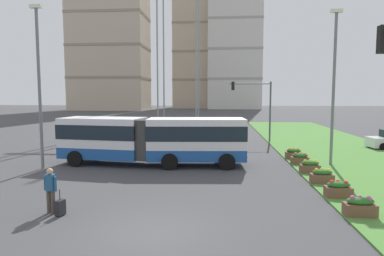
% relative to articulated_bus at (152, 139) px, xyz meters
% --- Properties ---
extents(ground_plane, '(260.00, 260.00, 0.00)m').
position_rel_articulated_bus_xyz_m(ground_plane, '(2.10, -10.73, -1.65)').
color(ground_plane, '#424244').
extents(grass_median, '(10.00, 70.00, 0.08)m').
position_rel_articulated_bus_xyz_m(grass_median, '(13.80, -0.73, -1.61)').
color(grass_median, '#4C8438').
rests_on(grass_median, ground_plane).
extents(articulated_bus, '(12.03, 3.36, 3.00)m').
position_rel_articulated_bus_xyz_m(articulated_bus, '(0.00, 0.00, 0.00)').
color(articulated_bus, white).
rests_on(articulated_bus, ground).
extents(car_navy_sedan, '(4.61, 2.50, 1.58)m').
position_rel_articulated_bus_xyz_m(car_navy_sedan, '(-3.94, 8.36, -0.90)').
color(car_navy_sedan, '#19234C').
rests_on(car_navy_sedan, ground).
extents(pedestrian_crossing, '(0.56, 0.36, 1.74)m').
position_rel_articulated_bus_xyz_m(pedestrian_crossing, '(-2.06, -9.21, -0.65)').
color(pedestrian_crossing, '#4C4238').
rests_on(pedestrian_crossing, ground).
extents(rolling_suitcase, '(0.33, 0.41, 0.97)m').
position_rel_articulated_bus_xyz_m(rolling_suitcase, '(-1.61, -9.41, -1.34)').
color(rolling_suitcase, '#232328').
rests_on(rolling_suitcase, ground).
extents(flower_planter_0, '(1.10, 0.56, 0.74)m').
position_rel_articulated_bus_xyz_m(flower_planter_0, '(9.40, -8.73, -1.23)').
color(flower_planter_0, brown).
rests_on(flower_planter_0, grass_median).
extents(flower_planter_1, '(1.10, 0.56, 0.74)m').
position_rel_articulated_bus_xyz_m(flower_planter_1, '(9.40, -6.43, -1.23)').
color(flower_planter_1, brown).
rests_on(flower_planter_1, grass_median).
extents(flower_planter_2, '(1.10, 0.56, 0.74)m').
position_rel_articulated_bus_xyz_m(flower_planter_2, '(9.40, -4.04, -1.23)').
color(flower_planter_2, brown).
rests_on(flower_planter_2, grass_median).
extents(flower_planter_3, '(1.10, 0.56, 0.74)m').
position_rel_articulated_bus_xyz_m(flower_planter_3, '(9.40, -1.75, -1.23)').
color(flower_planter_3, brown).
rests_on(flower_planter_3, grass_median).
extents(flower_planter_4, '(1.10, 0.56, 0.74)m').
position_rel_articulated_bus_xyz_m(flower_planter_4, '(9.40, 0.70, -1.23)').
color(flower_planter_4, brown).
rests_on(flower_planter_4, grass_median).
extents(flower_planter_5, '(1.10, 0.56, 0.74)m').
position_rel_articulated_bus_xyz_m(flower_planter_5, '(9.40, 2.56, -1.23)').
color(flower_planter_5, brown).
rests_on(flower_planter_5, grass_median).
extents(traffic_light_far_right, '(3.88, 0.28, 5.69)m').
position_rel_articulated_bus_xyz_m(traffic_light_far_right, '(7.71, 11.27, 2.29)').
color(traffic_light_far_right, '#474C51').
rests_on(traffic_light_far_right, ground).
extents(streetlight_left, '(0.70, 0.28, 9.68)m').
position_rel_articulated_bus_xyz_m(streetlight_left, '(-6.40, -1.69, 3.63)').
color(streetlight_left, slate).
rests_on(streetlight_left, ground).
extents(streetlight_median, '(0.70, 0.28, 9.64)m').
position_rel_articulated_bus_xyz_m(streetlight_median, '(11.30, 0.66, 3.61)').
color(streetlight_median, slate).
rests_on(streetlight_median, ground).
extents(apartment_tower_west, '(21.54, 14.29, 44.63)m').
position_rel_articulated_bus_xyz_m(apartment_tower_west, '(-27.90, 78.50, 20.68)').
color(apartment_tower_west, '#C6B299').
rests_on(apartment_tower_west, ground).
extents(apartment_tower_westcentre, '(16.86, 18.93, 44.66)m').
position_rel_articulated_bus_xyz_m(apartment_tower_westcentre, '(-2.57, 97.75, 20.70)').
color(apartment_tower_westcentre, '#C6B299').
rests_on(apartment_tower_westcentre, ground).
extents(apartment_tower_centre, '(16.65, 17.48, 54.04)m').
position_rel_articulated_bus_xyz_m(apartment_tower_centre, '(8.80, 92.31, 25.39)').
color(apartment_tower_centre, silver).
rests_on(apartment_tower_centre, ground).
extents(transmission_pylon, '(9.00, 6.24, 33.36)m').
position_rel_articulated_bus_xyz_m(transmission_pylon, '(-2.33, 34.46, 16.47)').
color(transmission_pylon, gray).
rests_on(transmission_pylon, ground).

